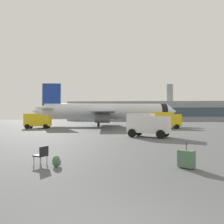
% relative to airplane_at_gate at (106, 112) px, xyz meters
% --- Properties ---
extents(airplane_at_gate, '(35.77, 32.30, 10.50)m').
position_rel_airplane_at_gate_xyz_m(airplane_at_gate, '(0.00, 0.00, 0.00)').
color(airplane_at_gate, silver).
rests_on(airplane_at_gate, ground).
extents(service_truck, '(5.10, 3.18, 2.90)m').
position_rel_airplane_at_gate_xyz_m(service_truck, '(-12.58, -10.25, -2.05)').
color(service_truck, yellow).
rests_on(service_truck, ground).
extents(fuel_truck, '(6.28, 3.42, 3.20)m').
position_rel_airplane_at_gate_xyz_m(fuel_truck, '(12.36, -8.75, -1.88)').
color(fuel_truck, yellow).
rests_on(fuel_truck, ground).
extents(cargo_van, '(4.83, 3.78, 2.60)m').
position_rel_airplane_at_gate_xyz_m(cargo_van, '(6.76, -25.96, -2.21)').
color(cargo_van, white).
rests_on(cargo_van, ground).
extents(safety_cone_near, '(0.44, 0.44, 0.80)m').
position_rel_airplane_at_gate_xyz_m(safety_cone_near, '(4.85, -14.55, -3.26)').
color(safety_cone_near, '#F2590C').
rests_on(safety_cone_near, ground).
extents(safety_cone_mid, '(0.44, 0.44, 0.65)m').
position_rel_airplane_at_gate_xyz_m(safety_cone_mid, '(5.09, -16.77, -3.34)').
color(safety_cone_mid, '#F2590C').
rests_on(safety_cone_mid, ground).
extents(safety_cone_far, '(0.44, 0.44, 0.60)m').
position_rel_airplane_at_gate_xyz_m(safety_cone_far, '(8.66, -9.15, -3.36)').
color(safety_cone_far, '#F2590C').
rests_on(safety_cone_far, ground).
extents(rolling_suitcase, '(0.75, 0.71, 1.10)m').
position_rel_airplane_at_gate_xyz_m(rolling_suitcase, '(6.57, -38.89, -3.27)').
color(rolling_suitcase, '#476B4C').
rests_on(rolling_suitcase, ground).
extents(traveller_backpack, '(0.36, 0.40, 0.48)m').
position_rel_airplane_at_gate_xyz_m(traveller_backpack, '(1.04, -38.95, -3.42)').
color(traveller_backpack, '#476B4C').
rests_on(traveller_backpack, ground).
extents(gate_chair, '(0.64, 0.64, 0.86)m').
position_rel_airplane_at_gate_xyz_m(gate_chair, '(0.32, -38.79, -3.16)').
color(gate_chair, black).
rests_on(gate_chair, ground).
extents(terminal_building, '(102.71, 18.17, 24.69)m').
position_rel_airplane_at_gate_xyz_m(terminal_building, '(20.33, 84.05, 2.81)').
color(terminal_building, gray).
rests_on(terminal_building, ground).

